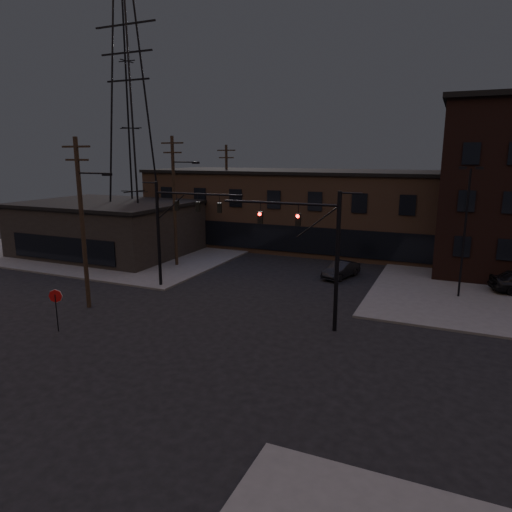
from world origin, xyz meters
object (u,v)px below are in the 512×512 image
Objects in this scene: stop_sign at (56,300)px; car_crossing at (341,270)px; traffic_signal_near at (318,245)px; parked_car_lot_b at (472,263)px; traffic_signal_far at (172,223)px.

car_crossing is at bearing 56.27° from stop_sign.
parked_car_lot_b is (8.67, 18.22, -4.18)m from traffic_signal_near.
traffic_signal_near reaches higher than parked_car_lot_b.
parked_car_lot_b is (20.75, 14.72, -4.26)m from traffic_signal_far.
stop_sign is (-13.36, -6.49, -3.09)m from traffic_signal_near.
traffic_signal_far is 10.55m from stop_sign.
stop_sign is 21.80m from car_crossing.
traffic_signal_near is at bearing 141.38° from parked_car_lot_b.
stop_sign is 0.60× the size of parked_car_lot_b.
car_crossing is at bearing 110.43° from parked_car_lot_b.
traffic_signal_near is 20.61m from parked_car_lot_b.
stop_sign is at bearing 125.12° from parked_car_lot_b.
parked_car_lot_b is 1.03× the size of car_crossing.
stop_sign is at bearing -154.10° from traffic_signal_near.
car_crossing is at bearing 36.92° from traffic_signal_far.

